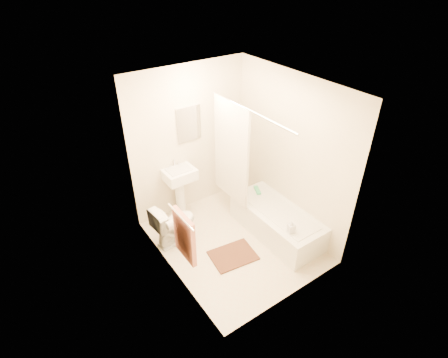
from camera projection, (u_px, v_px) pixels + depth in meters
floor at (233, 242)px, 5.28m from camera, size 2.40×2.40×0.00m
ceiling at (236, 86)px, 3.97m from camera, size 2.40×2.40×0.00m
wall_back at (189, 141)px, 5.45m from camera, size 2.00×0.02×2.40m
wall_left at (167, 200)px, 4.15m from camera, size 0.02×2.40×2.40m
wall_right at (290, 154)px, 5.10m from camera, size 0.02×2.40×2.40m
mirror at (189, 124)px, 5.27m from camera, size 0.40×0.03×0.55m
curtain_rod at (250, 111)px, 4.40m from camera, size 0.03×1.70×0.03m
shower_curtain at (231, 152)px, 5.10m from camera, size 0.04×0.80×1.55m
towel_bar at (181, 217)px, 4.05m from camera, size 0.02×0.60×0.02m
towel at (185, 236)px, 4.24m from camera, size 0.06×0.45×0.66m
toilet_paper at (171, 225)px, 4.54m from camera, size 0.11×0.12×0.12m
toilet at (174, 224)px, 5.14m from camera, size 0.70×0.44×0.65m
sink at (180, 190)px, 5.61m from camera, size 0.49×0.39×0.94m
bathtub at (277, 222)px, 5.34m from camera, size 0.66×1.51×0.43m
bath_mat at (233, 255)px, 5.03m from camera, size 0.69×0.55×0.02m
soap_bottle at (291, 227)px, 4.77m from camera, size 0.11×0.11×0.20m
scrub_brush at (257, 190)px, 5.64m from camera, size 0.15×0.23×0.04m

